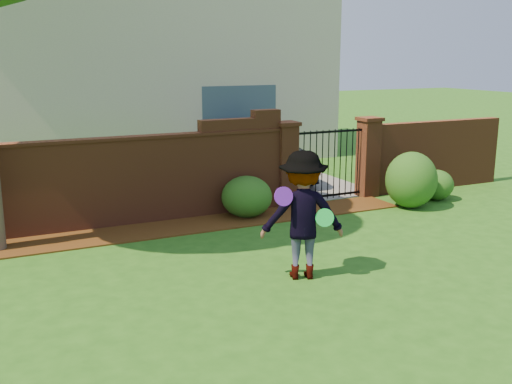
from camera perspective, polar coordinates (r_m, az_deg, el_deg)
name	(u,v)px	position (r m, az deg, el deg)	size (l,w,h in m)	color
ground	(269,283)	(8.91, 1.28, -8.75)	(80.00, 80.00, 0.01)	#245615
mulch_bed	(147,231)	(11.56, -10.42, -3.71)	(11.10, 1.08, 0.03)	#3C200A
brick_wall	(81,183)	(11.77, -16.44, 0.85)	(8.70, 0.31, 2.16)	brown
brick_wall_return	(434,155)	(15.57, 16.67, 3.42)	(4.00, 0.25, 1.70)	brown
pillar_left	(286,164)	(13.15, 2.87, 2.73)	(0.50, 0.50, 1.88)	brown
pillar_right	(368,156)	(14.30, 10.69, 3.36)	(0.50, 0.50, 1.88)	brown
iron_gate	(328,164)	(13.71, 6.93, 2.65)	(1.78, 0.03, 1.60)	black
driveway	(254,171)	(17.32, -0.18, 2.06)	(3.20, 8.00, 0.01)	slate
house	(131,59)	(19.96, -11.90, 12.36)	(12.40, 6.40, 6.30)	beige
car	(262,149)	(16.06, 0.55, 4.14)	(1.94, 4.81, 1.64)	black
shrub_left	(247,197)	(12.32, -0.89, -0.45)	(1.05, 1.05, 0.86)	#174B16
shrub_middle	(411,180)	(13.48, 14.65, 1.13)	(1.13, 1.13, 1.24)	#174B16
shrub_right	(436,185)	(14.42, 16.88, 0.66)	(0.79, 0.79, 0.70)	#174B16
man	(303,216)	(8.86, 4.48, -2.29)	(1.25, 0.72, 1.94)	gray
frisbee_purple	(284,196)	(8.53, 2.66, -0.42)	(0.28, 0.28, 0.03)	purple
frisbee_green	(325,218)	(8.75, 6.59, -2.45)	(0.27, 0.27, 0.03)	green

